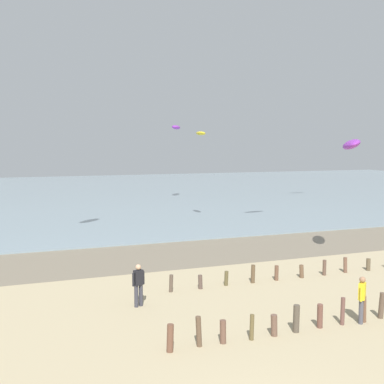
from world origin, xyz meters
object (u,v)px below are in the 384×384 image
(person_mid_beach, at_px, (362,298))
(kite_aloft_9, at_px, (176,127))
(kite_aloft_1, at_px, (201,133))
(person_left_flank, at_px, (138,284))
(kite_aloft_3, at_px, (351,144))

(person_mid_beach, xyz_separation_m, kite_aloft_9, (5.68, 37.95, 7.43))
(person_mid_beach, distance_m, kite_aloft_1, 24.25)
(kite_aloft_1, relative_size, kite_aloft_9, 0.68)
(person_mid_beach, xyz_separation_m, kite_aloft_1, (2.86, 23.21, 6.42))
(person_left_flank, bearing_deg, kite_aloft_3, 16.21)
(kite_aloft_9, bearing_deg, kite_aloft_3, 27.83)
(person_left_flank, distance_m, kite_aloft_1, 22.09)
(person_left_flank, height_order, kite_aloft_1, kite_aloft_1)
(person_left_flank, xyz_separation_m, kite_aloft_9, (12.78, 33.39, 7.43))
(kite_aloft_3, bearing_deg, kite_aloft_9, -147.55)
(kite_aloft_1, xyz_separation_m, kite_aloft_9, (2.82, 14.75, 1.01))
(kite_aloft_1, xyz_separation_m, kite_aloft_3, (3.12, -14.85, -0.90))
(person_left_flank, xyz_separation_m, kite_aloft_3, (13.08, 3.80, 5.52))
(person_left_flank, height_order, kite_aloft_9, kite_aloft_9)
(person_mid_beach, distance_m, person_left_flank, 8.44)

